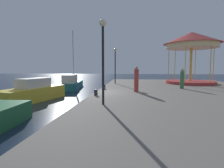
% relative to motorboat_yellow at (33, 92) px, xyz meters
% --- Properties ---
extents(ground_plane, '(120.00, 120.00, 0.00)m').
position_rel_motorboat_yellow_xyz_m(ground_plane, '(5.03, -0.01, -0.70)').
color(ground_plane, '#162338').
extents(quay_dock, '(14.73, 29.53, 0.80)m').
position_rel_motorboat_yellow_xyz_m(quay_dock, '(12.40, -0.01, -0.30)').
color(quay_dock, slate).
rests_on(quay_dock, ground).
extents(motorboat_yellow, '(3.24, 6.07, 1.81)m').
position_rel_motorboat_yellow_xyz_m(motorboat_yellow, '(0.00, 0.00, 0.00)').
color(motorboat_yellow, gold).
rests_on(motorboat_yellow, ground).
extents(sailboat_teal, '(2.99, 6.81, 7.52)m').
position_rel_motorboat_yellow_xyz_m(sailboat_teal, '(0.35, 8.18, -0.01)').
color(sailboat_teal, '#19606B').
rests_on(sailboat_teal, ground).
extents(carousel, '(6.30, 6.30, 5.90)m').
position_rel_motorboat_yellow_xyz_m(carousel, '(14.64, 8.17, 4.55)').
color(carousel, '#B23333').
rests_on(carousel, quay_dock).
extents(lamp_post_near_edge, '(0.36, 0.36, 4.22)m').
position_rel_motorboat_yellow_xyz_m(lamp_post_near_edge, '(6.37, -4.44, 2.99)').
color(lamp_post_near_edge, black).
rests_on(lamp_post_near_edge, quay_dock).
extents(lamp_post_mid_promenade, '(0.36, 0.36, 4.08)m').
position_rel_motorboat_yellow_xyz_m(lamp_post_mid_promenade, '(5.91, 7.37, 2.91)').
color(lamp_post_mid_promenade, black).
rests_on(lamp_post_mid_promenade, quay_dock).
extents(bollard_north, '(0.24, 0.24, 0.40)m').
position_rel_motorboat_yellow_xyz_m(bollard_north, '(5.43, 1.92, 0.30)').
color(bollard_north, '#2D2D33').
rests_on(bollard_north, quay_dock).
extents(bollard_center, '(0.24, 0.24, 0.40)m').
position_rel_motorboat_yellow_xyz_m(bollard_center, '(5.42, -1.65, 0.30)').
color(bollard_center, '#2D2D33').
rests_on(bollard_center, quay_dock).
extents(person_far_corner, '(0.34, 0.34, 1.80)m').
position_rel_motorboat_yellow_xyz_m(person_far_corner, '(12.25, 2.90, 0.95)').
color(person_far_corner, '#387247').
rests_on(person_far_corner, quay_dock).
extents(person_near_carousel, '(0.34, 0.34, 1.98)m').
position_rel_motorboat_yellow_xyz_m(person_near_carousel, '(8.17, 0.40, 1.03)').
color(person_near_carousel, '#B23833').
rests_on(person_near_carousel, quay_dock).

